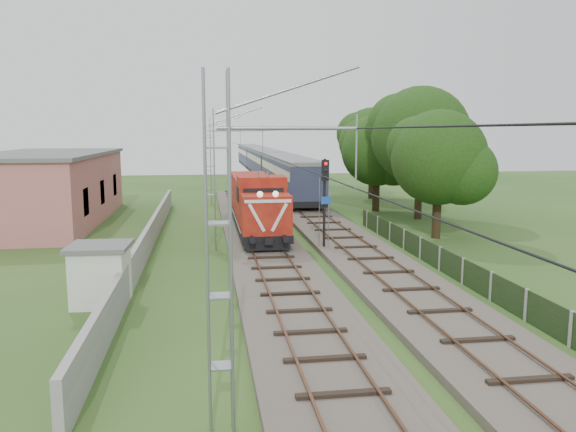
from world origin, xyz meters
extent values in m
plane|color=#29501E|center=(0.00, 0.00, 0.00)|extent=(140.00, 140.00, 0.00)
cube|color=#6B6054|center=(0.00, 7.00, 0.15)|extent=(4.20, 70.00, 0.30)
cube|color=black|center=(0.00, 7.00, 0.35)|extent=(2.40, 70.00, 0.10)
cube|color=brown|center=(-0.85, 7.00, 0.42)|extent=(0.08, 70.00, 0.05)
cube|color=brown|center=(0.85, 7.00, 0.42)|extent=(0.08, 70.00, 0.05)
cube|color=#6B6054|center=(5.00, 20.00, 0.15)|extent=(4.20, 80.00, 0.30)
cube|color=black|center=(5.00, 20.00, 0.35)|extent=(2.40, 80.00, 0.10)
cube|color=brown|center=(4.15, 20.00, 0.42)|extent=(0.08, 80.00, 0.05)
cube|color=brown|center=(5.85, 20.00, 0.42)|extent=(0.08, 80.00, 0.05)
cylinder|color=gray|center=(-1.50, -8.00, 6.80)|extent=(3.00, 0.08, 0.08)
cylinder|color=gray|center=(-1.50, 12.00, 6.80)|extent=(3.00, 0.08, 0.08)
cylinder|color=gray|center=(-1.50, 32.00, 6.80)|extent=(3.00, 0.08, 0.08)
cylinder|color=black|center=(0.00, 12.00, 5.50)|extent=(0.03, 70.00, 0.03)
cylinder|color=black|center=(0.00, 12.00, 6.80)|extent=(0.03, 70.00, 0.03)
cube|color=#9E9E99|center=(-6.50, 12.00, 0.75)|extent=(0.25, 40.00, 1.50)
cube|color=#BD6865|center=(-15.00, 24.00, 2.50)|extent=(8.00, 20.00, 5.00)
cube|color=#606060|center=(-15.00, 24.00, 5.10)|extent=(8.40, 20.40, 0.25)
cube|color=black|center=(-11.05, 18.00, 2.20)|extent=(0.10, 1.60, 1.80)
cube|color=black|center=(-11.05, 24.00, 2.20)|extent=(0.10, 1.60, 1.80)
cube|color=black|center=(-11.05, 30.00, 2.20)|extent=(0.10, 1.60, 1.80)
cube|color=black|center=(8.00, 3.00, 0.60)|extent=(0.05, 32.00, 1.15)
cube|color=#9E9E99|center=(8.00, 18.00, 0.60)|extent=(0.12, 0.12, 1.20)
cube|color=black|center=(0.00, 17.31, 0.96)|extent=(2.78, 15.73, 0.46)
cube|color=black|center=(0.00, 12.22, 0.68)|extent=(2.04, 3.33, 0.46)
cube|color=black|center=(0.00, 22.40, 0.68)|extent=(2.04, 3.33, 0.46)
cube|color=black|center=(0.00, 9.53, 0.59)|extent=(2.41, 0.23, 0.32)
cube|color=#A52E12|center=(0.00, 10.60, 2.25)|extent=(2.68, 2.31, 2.13)
sphere|color=white|center=(-0.42, 9.49, 3.46)|extent=(0.33, 0.33, 0.33)
sphere|color=white|center=(0.42, 9.49, 3.46)|extent=(0.33, 0.33, 0.33)
cube|color=silver|center=(-0.60, 9.42, 2.21)|extent=(0.93, 0.06, 1.55)
cube|color=silver|center=(0.60, 9.42, 2.21)|extent=(0.93, 0.06, 1.55)
cube|color=silver|center=(0.00, 9.42, 3.09)|extent=(2.50, 0.06, 0.17)
cube|color=#A52E12|center=(0.00, 12.87, 2.67)|extent=(2.78, 2.22, 2.96)
cube|color=black|center=(0.00, 11.74, 3.13)|extent=(2.31, 0.06, 0.83)
cube|color=#A52E12|center=(0.00, 19.58, 2.39)|extent=(2.59, 11.20, 2.41)
cylinder|color=black|center=(0.00, 16.75, 3.74)|extent=(0.41, 0.41, 0.37)
cylinder|color=gray|center=(-0.28, 12.13, 4.29)|extent=(0.11, 0.11, 0.32)
cylinder|color=gray|center=(0.28, 12.13, 4.29)|extent=(0.11, 0.11, 0.32)
cube|color=black|center=(5.00, 35.46, 0.92)|extent=(3.00, 22.79, 0.52)
cube|color=#2B3347|center=(5.00, 35.46, 2.57)|extent=(3.11, 22.79, 2.80)
cube|color=beige|center=(5.00, 35.46, 3.09)|extent=(3.15, 21.87, 0.78)
cube|color=slate|center=(5.00, 35.46, 4.13)|extent=(3.16, 22.79, 0.36)
cube|color=black|center=(5.00, 59.29, 0.92)|extent=(3.00, 22.79, 0.52)
cube|color=#2B3347|center=(5.00, 59.29, 2.57)|extent=(3.11, 22.79, 2.80)
cube|color=beige|center=(5.00, 59.29, 3.09)|extent=(3.15, 21.87, 0.78)
cube|color=slate|center=(5.00, 59.29, 4.13)|extent=(3.16, 22.79, 0.36)
cube|color=black|center=(5.00, 83.11, 0.92)|extent=(3.00, 22.79, 0.52)
cube|color=#2B3347|center=(5.00, 83.11, 2.57)|extent=(3.11, 22.79, 2.80)
cube|color=beige|center=(5.00, 83.11, 3.09)|extent=(3.15, 21.87, 0.78)
cube|color=slate|center=(5.00, 83.11, 4.13)|extent=(3.16, 22.79, 0.36)
cylinder|color=black|center=(3.31, 10.62, 2.63)|extent=(0.15, 0.15, 5.26)
cube|color=black|center=(3.31, 10.46, 4.62)|extent=(0.40, 0.29, 1.16)
sphere|color=red|center=(3.31, 10.34, 4.99)|extent=(0.19, 0.19, 0.19)
sphere|color=black|center=(3.31, 10.34, 4.62)|extent=(0.19, 0.19, 0.19)
sphere|color=black|center=(3.31, 10.34, 4.26)|extent=(0.19, 0.19, 0.19)
cube|color=#19479A|center=(3.36, 10.49, 2.94)|extent=(0.58, 0.16, 0.42)
cube|color=silver|center=(-7.40, 2.38, 1.11)|extent=(2.10, 2.10, 2.22)
cube|color=#606060|center=(-7.40, 2.38, 2.32)|extent=(2.42, 2.42, 0.15)
cylinder|color=#362916|center=(11.25, 13.63, 1.82)|extent=(0.55, 0.55, 3.64)
sphere|color=#15330D|center=(11.25, 13.63, 5.14)|extent=(5.96, 5.96, 5.96)
sphere|color=#15330D|center=(12.44, 12.73, 4.31)|extent=(4.17, 4.17, 4.17)
sphere|color=#15330D|center=(10.20, 14.67, 5.80)|extent=(3.88, 3.88, 3.88)
cylinder|color=#362916|center=(13.07, 21.41, 2.29)|extent=(0.56, 0.56, 4.57)
sphere|color=#15330D|center=(13.07, 21.41, 6.44)|extent=(7.48, 7.48, 7.48)
sphere|color=#15330D|center=(14.57, 20.29, 5.40)|extent=(5.24, 5.24, 5.24)
sphere|color=#15330D|center=(11.76, 22.72, 7.27)|extent=(4.86, 4.86, 4.86)
cylinder|color=#362916|center=(11.12, 26.10, 1.84)|extent=(0.62, 0.62, 3.68)
sphere|color=#15330D|center=(11.12, 26.10, 5.18)|extent=(6.02, 6.02, 6.02)
sphere|color=#15330D|center=(12.32, 25.19, 4.35)|extent=(4.21, 4.21, 4.21)
sphere|color=#15330D|center=(10.07, 27.15, 5.85)|extent=(3.91, 3.91, 3.91)
cylinder|color=#362916|center=(13.41, 35.06, 2.05)|extent=(0.59, 0.59, 4.11)
sphere|color=#15330D|center=(13.41, 35.06, 5.79)|extent=(6.72, 6.72, 6.72)
sphere|color=#15330D|center=(14.76, 34.06, 4.85)|extent=(4.70, 4.70, 4.70)
sphere|color=#15330D|center=(12.24, 36.24, 6.53)|extent=(4.37, 4.37, 4.37)
camera|label=1|loc=(-3.25, -19.86, 6.73)|focal=35.00mm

